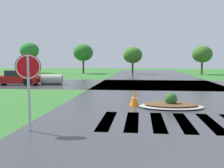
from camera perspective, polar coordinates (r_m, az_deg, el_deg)
name	(u,v)px	position (r m, az deg, el deg)	size (l,w,h in m)	color
asphalt_roadway	(170,102)	(14.00, 12.40, -3.74)	(10.64, 80.00, 0.01)	#35353A
asphalt_cross_road	(158,84)	(23.38, 9.92, -0.08)	(90.00, 9.57, 0.01)	#35353A
crosswalk_stripes	(184,122)	(9.59, 15.31, -7.99)	(5.85, 3.10, 0.01)	white
stop_sign	(28,74)	(8.27, -17.67, 1.98)	(0.70, 0.34, 2.35)	#B2B5BA
median_island	(171,104)	(12.33, 12.62, -4.34)	(2.94, 1.85, 0.68)	#9E9B93
car_silver_hatch	(16,78)	(24.34, -20.09, 1.26)	(4.44, 2.29, 1.25)	maroon
drainage_pipe_stack	(52,80)	(23.35, -12.84, 0.93)	(1.85, 1.06, 0.88)	#9E9B93
traffic_cone	(134,99)	(12.42, 4.85, -3.24)	(0.44, 0.44, 0.69)	orange
background_treeline	(148,53)	(39.64, 7.76, 6.76)	(37.39, 5.65, 4.90)	#4C3823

